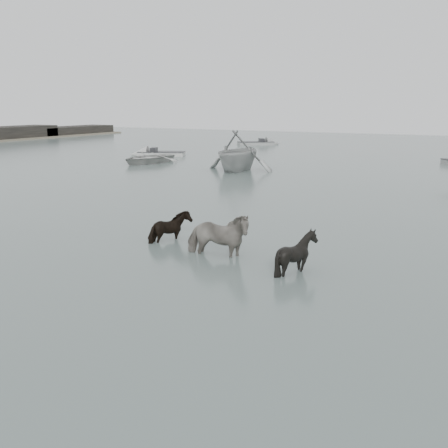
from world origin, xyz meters
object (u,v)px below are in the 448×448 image
at_px(pony_pinto, 217,228).
at_px(pony_dark, 171,222).
at_px(pony_black, 297,247).
at_px(rowboat_lead, 148,157).

xyz_separation_m(pony_pinto, pony_dark, (-2.27, 0.83, -0.25)).
relative_size(pony_dark, pony_black, 0.91).
relative_size(pony_black, rowboat_lead, 0.30).
bearing_deg(pony_black, pony_dark, 53.14).
bearing_deg(pony_pinto, rowboat_lead, 31.10).
distance_m(pony_dark, pony_black, 5.03).
bearing_deg(pony_black, pony_pinto, 60.25).
relative_size(pony_dark, rowboat_lead, 0.27).
height_order(pony_black, rowboat_lead, pony_black).
bearing_deg(pony_dark, rowboat_lead, 33.89).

